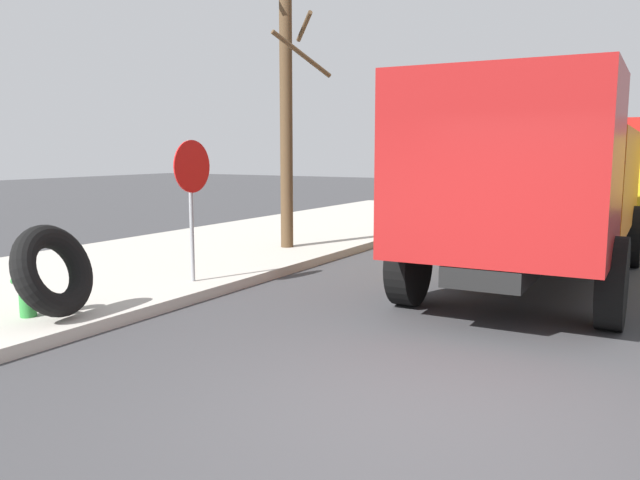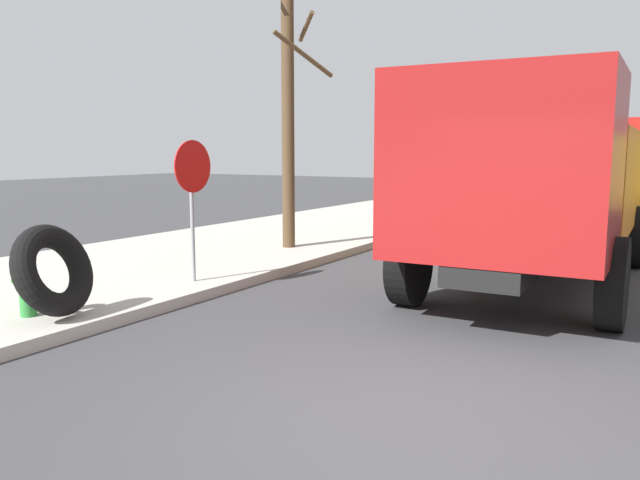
% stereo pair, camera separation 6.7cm
% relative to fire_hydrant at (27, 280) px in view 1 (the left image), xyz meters
% --- Properties ---
extents(ground_plane, '(80.00, 80.00, 0.00)m').
position_rel_fire_hydrant_xyz_m(ground_plane, '(-0.17, -4.85, -0.58)').
color(ground_plane, '#38383A').
extents(fire_hydrant, '(0.21, 0.48, 0.81)m').
position_rel_fire_hydrant_xyz_m(fire_hydrant, '(0.00, 0.00, 0.00)').
color(fire_hydrant, '#2D8438').
rests_on(fire_hydrant, sidewalk_curb).
extents(loose_tire, '(1.19, 0.81, 1.12)m').
position_rel_fire_hydrant_xyz_m(loose_tire, '(0.11, -0.34, 0.13)').
color(loose_tire, black).
rests_on(loose_tire, sidewalk_curb).
extents(stop_sign, '(0.76, 0.08, 2.08)m').
position_rel_fire_hydrant_xyz_m(stop_sign, '(2.52, -0.33, 1.00)').
color(stop_sign, gray).
rests_on(stop_sign, sidewalk_curb).
extents(dump_truck_orange, '(7.06, 2.93, 3.00)m').
position_rel_fire_hydrant_xyz_m(dump_truck_orange, '(5.47, -4.60, 1.03)').
color(dump_truck_orange, orange).
rests_on(dump_truck_orange, ground).
extents(dump_truck_green, '(7.09, 3.02, 3.00)m').
position_rel_fire_hydrant_xyz_m(dump_truck_green, '(38.22, -3.92, 1.03)').
color(dump_truck_green, '#237033').
rests_on(dump_truck_green, ground).
extents(bare_tree, '(1.64, 1.62, 6.49)m').
position_rel_fire_hydrant_xyz_m(bare_tree, '(6.06, 0.31, 2.70)').
color(bare_tree, '#4C3823').
rests_on(bare_tree, sidewalk_curb).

